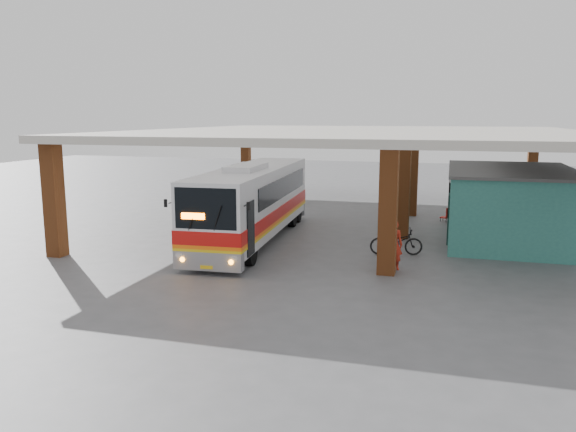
{
  "coord_description": "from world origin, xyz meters",
  "views": [
    {
      "loc": [
        4.92,
        -21.81,
        5.33
      ],
      "look_at": [
        -1.38,
        0.0,
        1.28
      ],
      "focal_mm": 35.0,
      "sensor_mm": 36.0,
      "label": 1
    }
  ],
  "objects_px": {
    "coach_bus": "(253,202)",
    "red_chair": "(446,215)",
    "motorcycle": "(396,242)",
    "pedestrian": "(393,245)"
  },
  "relations": [
    {
      "from": "motorcycle",
      "to": "red_chair",
      "type": "bearing_deg",
      "value": -24.57
    },
    {
      "from": "coach_bus",
      "to": "motorcycle",
      "type": "height_order",
      "value": "coach_bus"
    },
    {
      "from": "coach_bus",
      "to": "red_chair",
      "type": "bearing_deg",
      "value": 37.07
    },
    {
      "from": "pedestrian",
      "to": "red_chair",
      "type": "distance_m",
      "value": 10.15
    },
    {
      "from": "motorcycle",
      "to": "pedestrian",
      "type": "distance_m",
      "value": 2.2
    },
    {
      "from": "pedestrian",
      "to": "red_chair",
      "type": "xyz_separation_m",
      "value": [
        1.73,
        9.99,
        -0.56
      ]
    },
    {
      "from": "coach_bus",
      "to": "motorcycle",
      "type": "bearing_deg",
      "value": -11.88
    },
    {
      "from": "motorcycle",
      "to": "pedestrian",
      "type": "relative_size",
      "value": 1.13
    },
    {
      "from": "pedestrian",
      "to": "red_chair",
      "type": "height_order",
      "value": "pedestrian"
    },
    {
      "from": "motorcycle",
      "to": "pedestrian",
      "type": "bearing_deg",
      "value": 170.78
    }
  ]
}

